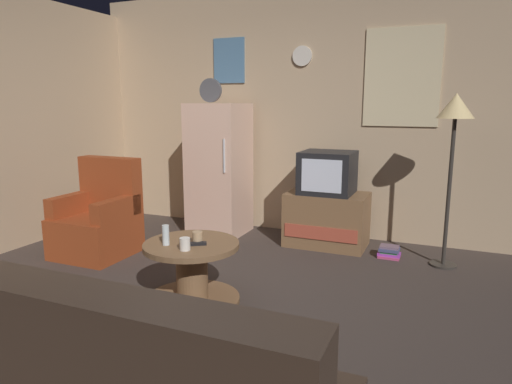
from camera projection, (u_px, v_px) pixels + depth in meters
ground_plane at (195, 315)px, 3.31m from camera, size 12.00×12.00×0.00m
wall_with_art at (301, 113)px, 5.25m from camera, size 5.20×0.12×2.78m
fridge at (219, 169)px, 5.27m from camera, size 0.60×0.62×1.77m
tv_stand at (327, 219)px, 4.88m from camera, size 0.84×0.53×0.57m
crt_tv at (328, 172)px, 4.78m from camera, size 0.54×0.51×0.44m
standing_lamp at (455, 120)px, 4.04m from camera, size 0.32×0.32×1.59m
coffee_table at (192, 273)px, 3.47m from camera, size 0.72×0.72×0.47m
wine_glass at (166, 235)px, 3.36m from camera, size 0.05×0.05×0.15m
mug_ceramic_white at (185, 244)px, 3.25m from camera, size 0.08×0.08×0.09m
mug_ceramic_tan at (198, 237)px, 3.41m from camera, size 0.08×0.08×0.09m
remote_control at (196, 244)px, 3.37m from camera, size 0.15×0.12×0.02m
armchair at (99, 221)px, 4.60m from camera, size 0.68×0.68×0.96m
book_stack at (389, 252)px, 4.52m from camera, size 0.22×0.16×0.12m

